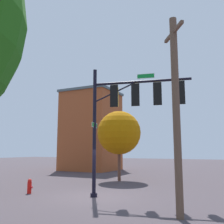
{
  "coord_description": "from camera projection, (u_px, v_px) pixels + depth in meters",
  "views": [
    {
      "loc": [
        7.02,
        -12.18,
        2.47
      ],
      "look_at": [
        1.05,
        0.06,
        4.51
      ],
      "focal_mm": 40.84,
      "sensor_mm": 36.0,
      "label": 1
    }
  ],
  "objects": [
    {
      "name": "brick_building",
      "position": [
        91.0,
        130.0,
        32.23
      ],
      "size": [
        6.46,
        6.01,
        9.91
      ],
      "color": "#994926",
      "rests_on": "ground_plane"
    },
    {
      "name": "tree_far",
      "position": [
        119.0,
        133.0,
        21.15
      ],
      "size": [
        3.6,
        3.6,
        5.7
      ],
      "color": "brown",
      "rests_on": "ground_plane"
    },
    {
      "name": "fire_hydrant",
      "position": [
        29.0,
        186.0,
        14.61
      ],
      "size": [
        0.33,
        0.24,
        0.83
      ],
      "color": "red",
      "rests_on": "ground_plane"
    },
    {
      "name": "utility_pole",
      "position": [
        176.0,
        110.0,
        9.78
      ],
      "size": [
        1.1,
        1.56,
        7.75
      ],
      "color": "brown",
      "rests_on": "ground_plane"
    },
    {
      "name": "signal_pole_assembly",
      "position": [
        132.0,
        104.0,
        13.75
      ],
      "size": [
        5.32,
        1.79,
        7.0
      ],
      "color": "black",
      "rests_on": "ground_plane"
    },
    {
      "name": "ground_plane",
      "position": [
        94.0,
        197.0,
        13.51
      ],
      "size": [
        120.0,
        120.0,
        0.0
      ],
      "primitive_type": "plane",
      "color": "#443B40"
    }
  ]
}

